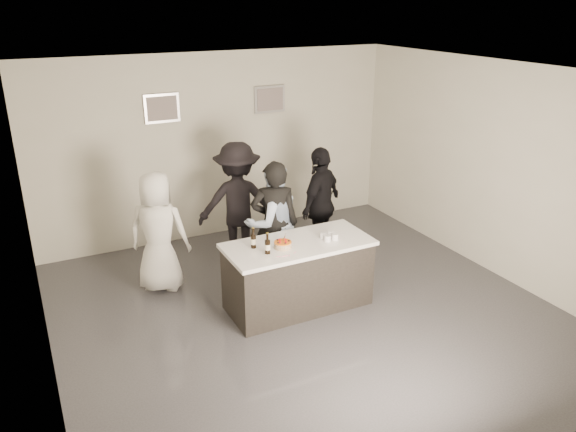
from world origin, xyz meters
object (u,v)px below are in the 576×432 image
object	(u,v)px
person_guest_right	(321,204)
person_guest_back	(238,203)
beer_bottle_b	(267,243)
cake	(283,245)
person_main_black	(275,224)
person_guest_left	(158,232)
bar_counter	(298,275)
beer_bottle_a	(253,238)
person_main_blue	(273,223)

from	to	relation	value
person_guest_right	person_guest_back	distance (m)	1.24
person_guest_right	person_guest_back	bearing A→B (deg)	-56.73
beer_bottle_b	cake	bearing A→B (deg)	15.32
person_main_black	person_guest_left	distance (m)	1.56
bar_counter	person_guest_right	bearing A→B (deg)	49.38
bar_counter	beer_bottle_a	bearing A→B (deg)	168.93
beer_bottle_a	person_guest_right	xyz separation A→B (m)	(1.54, 1.03, -0.15)
cake	person_guest_left	distance (m)	1.80
bar_counter	person_main_black	size ratio (longest dim) A/B	1.05
person_guest_right	person_guest_left	bearing A→B (deg)	-36.34
person_main_black	bar_counter	bearing A→B (deg)	111.50
beer_bottle_b	person_guest_back	xyz separation A→B (m)	(0.33, 1.75, -0.11)
person_main_blue	person_guest_back	world-z (taller)	person_guest_back
cake	person_main_blue	world-z (taller)	person_main_blue
bar_counter	person_main_blue	size ratio (longest dim) A/B	1.10
cake	person_main_blue	distance (m)	0.95
bar_counter	person_guest_right	xyz separation A→B (m)	(0.98, 1.14, 0.43)
beer_bottle_b	person_guest_back	world-z (taller)	person_guest_back
beer_bottle_b	person_guest_right	world-z (taller)	person_guest_right
beer_bottle_a	beer_bottle_b	distance (m)	0.24
person_main_black	person_main_blue	bearing A→B (deg)	-81.70
beer_bottle_b	person_guest_right	distance (m)	1.93
person_main_black	person_guest_back	xyz separation A→B (m)	(-0.16, 0.92, 0.03)
beer_bottle_b	person_guest_left	xyz separation A→B (m)	(-0.97, 1.40, -0.20)
bar_counter	beer_bottle_a	size ratio (longest dim) A/B	7.15
beer_bottle_b	person_guest_back	size ratio (longest dim) A/B	0.14
cake	person_guest_left	world-z (taller)	person_guest_left
cake	beer_bottle_a	distance (m)	0.37
bar_counter	beer_bottle_b	world-z (taller)	beer_bottle_b
beer_bottle_b	person_main_blue	xyz separation A→B (m)	(0.52, 0.97, -0.19)
beer_bottle_a	beer_bottle_b	world-z (taller)	same
beer_bottle_b	person_guest_left	size ratio (longest dim) A/B	0.16
beer_bottle_b	person_guest_back	distance (m)	1.79
beer_bottle_a	person_guest_back	bearing A→B (deg)	74.95
beer_bottle_a	person_main_black	size ratio (longest dim) A/B	0.15
cake	person_main_black	distance (m)	0.81
person_main_black	person_guest_right	size ratio (longest dim) A/B	1.01
person_guest_left	person_guest_back	size ratio (longest dim) A/B	0.91
person_main_blue	beer_bottle_b	bearing A→B (deg)	61.27
cake	beer_bottle_b	world-z (taller)	beer_bottle_b
person_main_black	person_guest_right	xyz separation A→B (m)	(0.97, 0.43, -0.01)
cake	person_main_blue	xyz separation A→B (m)	(0.29, 0.91, -0.09)
beer_bottle_b	person_main_black	distance (m)	0.98
beer_bottle_a	person_main_black	bearing A→B (deg)	46.59
beer_bottle_b	person_main_blue	distance (m)	1.12
person_main_blue	beer_bottle_a	bearing A→B (deg)	50.29
beer_bottle_b	person_guest_right	xyz separation A→B (m)	(1.46, 1.26, -0.15)
person_guest_back	person_main_blue	bearing A→B (deg)	123.52
bar_counter	beer_bottle_a	xyz separation A→B (m)	(-0.56, 0.11, 0.58)
person_main_black	person_guest_left	world-z (taller)	person_main_black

